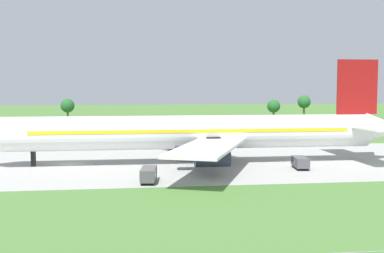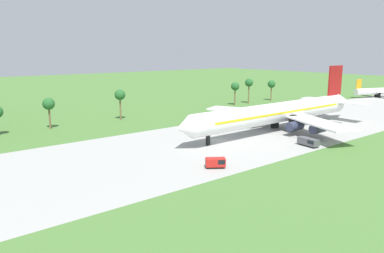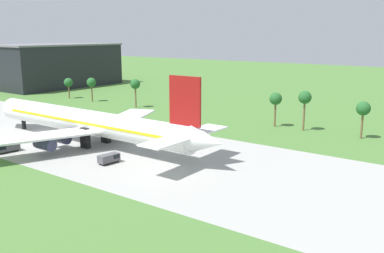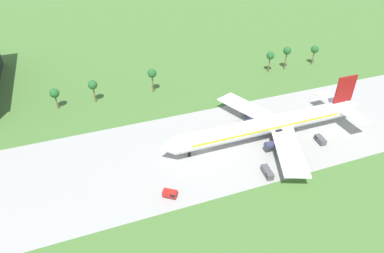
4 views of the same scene
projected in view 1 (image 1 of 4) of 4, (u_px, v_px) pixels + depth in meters
ground_plane at (70, 164)px, 83.78m from camera, size 600.00×600.00×0.00m
taxiway_strip at (70, 164)px, 83.78m from camera, size 320.00×44.00×0.02m
jet_airliner at (201, 132)px, 84.21m from camera, size 76.13×51.61×18.33m
fuel_truck at (300, 162)px, 78.46m from camera, size 2.45×4.71×1.96m
catering_van at (149, 175)px, 66.95m from camera, size 2.67×5.67×2.05m
palm_tree_row at (156, 108)px, 127.99m from camera, size 121.45×3.60×11.15m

